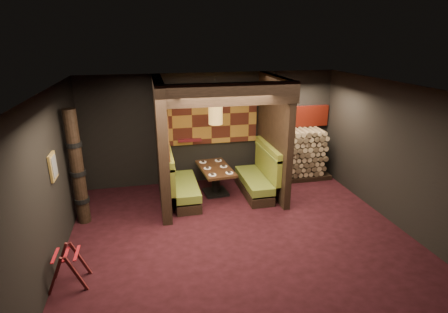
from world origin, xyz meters
TOP-DOWN VIEW (x-y plane):
  - floor at (0.00, 0.00)m, footprint 6.50×5.50m
  - ceiling at (0.00, 0.00)m, footprint 6.50×5.50m
  - wall_back at (0.00, 2.76)m, footprint 6.50×0.02m
  - wall_front at (0.00, -2.76)m, footprint 6.50×0.02m
  - wall_left at (-3.26, 0.00)m, footprint 0.02×5.50m
  - wall_right at (3.26, 0.00)m, footprint 0.02×5.50m
  - partition_left at (-1.35, 1.65)m, footprint 0.20×2.20m
  - partition_right at (1.30, 1.70)m, footprint 0.15×2.10m
  - header_beam at (-0.02, 0.70)m, footprint 2.85×0.18m
  - tapa_back_panel at (-0.02, 2.71)m, footprint 2.40×0.06m
  - tapa_side_panel at (-1.23, 1.82)m, footprint 0.04×1.85m
  - lacquer_shelf at (-0.60, 2.65)m, footprint 0.60×0.12m
  - booth_bench_left at (-0.96, 1.65)m, footprint 0.68×1.60m
  - booth_bench_right at (0.93, 1.65)m, footprint 0.68×1.60m
  - dining_table at (-0.09, 1.86)m, footprint 0.81×1.35m
  - place_settings at (-0.09, 1.86)m, footprint 0.66×1.10m
  - pendant_lamp at (-0.09, 1.81)m, footprint 0.32×0.32m
  - framed_picture at (-3.22, 0.10)m, footprint 0.05×0.36m
  - luggage_rack at (-2.97, -0.92)m, footprint 0.61×0.43m
  - totem_column at (-3.05, 1.10)m, footprint 0.31×0.31m
  - firewood_stack at (2.29, 2.35)m, footprint 1.73×0.70m
  - mosaic_header at (2.29, 2.68)m, footprint 1.83×0.10m
  - bay_front_post at (1.39, 1.96)m, footprint 0.08×0.08m

SIDE VIEW (x-z plane):
  - floor at x=0.00m, z-range -0.02..0.00m
  - luggage_rack at x=-2.97m, z-range 0.00..0.67m
  - booth_bench_left at x=-0.96m, z-range -0.17..0.97m
  - booth_bench_right at x=0.93m, z-range -0.17..0.97m
  - dining_table at x=-0.09m, z-range 0.11..0.80m
  - firewood_stack at x=2.29m, z-range 0.00..1.36m
  - place_settings at x=-0.09m, z-range 0.68..0.71m
  - lacquer_shelf at x=-0.60m, z-range 1.15..1.21m
  - totem_column at x=-3.05m, z-range -0.01..2.39m
  - wall_back at x=0.00m, z-range 0.00..2.85m
  - wall_front at x=0.00m, z-range 0.00..2.85m
  - wall_left at x=-3.26m, z-range 0.00..2.85m
  - wall_right at x=3.26m, z-range 0.00..2.85m
  - partition_left at x=-1.35m, z-range 0.00..2.85m
  - partition_right at x=1.30m, z-range 0.00..2.85m
  - bay_front_post at x=1.39m, z-range 0.00..2.85m
  - framed_picture at x=-3.22m, z-range 1.39..1.85m
  - mosaic_header at x=2.29m, z-range 1.36..1.92m
  - tapa_back_panel at x=-0.02m, z-range 1.04..2.60m
  - tapa_side_panel at x=-1.23m, z-range 1.12..2.58m
  - pendant_lamp at x=-0.09m, z-range 1.47..2.54m
  - header_beam at x=-0.02m, z-range 2.41..2.85m
  - ceiling at x=0.00m, z-range 2.85..2.87m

